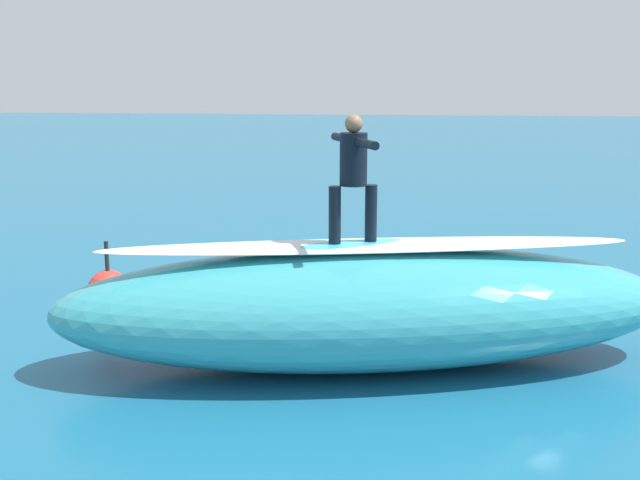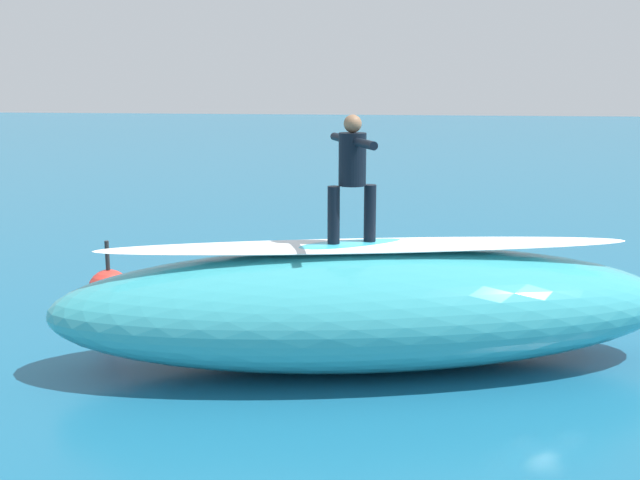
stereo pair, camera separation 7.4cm
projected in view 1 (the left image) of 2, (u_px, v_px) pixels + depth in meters
ground_plane at (386, 301)px, 12.37m from camera, size 120.00×120.00×0.00m
wave_crest at (367, 307)px, 9.51m from camera, size 7.91×3.93×1.45m
wave_foam_lip at (368, 246)px, 9.35m from camera, size 6.47×2.23×0.08m
surfboard_riding at (353, 246)px, 9.33m from camera, size 1.93×1.27×0.09m
surfer_riding at (353, 169)px, 9.14m from camera, size 0.67×1.34×1.51m
surfboard_paddling at (297, 282)px, 13.39m from camera, size 2.36×1.74×0.06m
surfer_paddling at (303, 273)px, 13.27m from camera, size 1.64×1.15×0.33m
buoy_marker at (109, 290)px, 11.77m from camera, size 0.63×0.63×1.08m
foam_patch_near at (314, 295)px, 12.53m from camera, size 1.09×1.22×0.08m
foam_patch_mid at (320, 267)px, 14.33m from camera, size 0.61×0.67×0.11m
foam_patch_far at (481, 304)px, 11.97m from camera, size 1.02×1.12×0.14m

